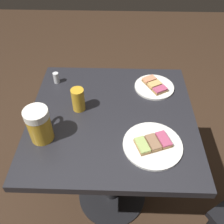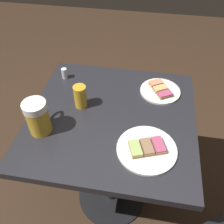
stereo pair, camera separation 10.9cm
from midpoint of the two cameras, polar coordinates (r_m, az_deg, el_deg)
ground_plane at (r=1.73m, az=-1.90°, el=-18.77°), size 6.00×6.00×0.00m
cafe_table at (r=1.23m, az=-2.55°, el=-6.39°), size 0.75×0.73×0.76m
plate_near at (r=1.25m, az=7.43°, el=5.88°), size 0.20×0.20×0.03m
plate_far at (r=0.99m, az=6.38°, el=-7.71°), size 0.24×0.24×0.03m
beer_mug at (r=1.02m, az=-19.59°, el=-2.86°), size 0.10×0.15×0.15m
beer_glass_small at (r=1.11m, az=-10.71°, el=2.74°), size 0.06×0.06×0.11m
salt_shaker at (r=1.31m, az=-15.28°, el=7.64°), size 0.03×0.03×0.06m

